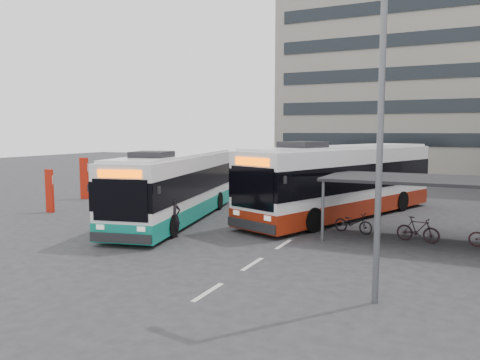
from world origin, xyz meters
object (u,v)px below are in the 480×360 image
at_px(bus_teal, 177,187).
at_px(lamp_post, 376,124).
at_px(bus_main, 343,181).
at_px(pedestrian, 174,217).

distance_m(bus_teal, lamp_post, 13.34).
relative_size(bus_main, lamp_post, 1.66).
height_order(pedestrian, lamp_post, lamp_post).
bearing_deg(pedestrian, lamp_post, -83.81).
height_order(bus_teal, lamp_post, lamp_post).
height_order(bus_teal, pedestrian, bus_teal).
xyz_separation_m(pedestrian, lamp_post, (8.72, -4.03, 3.72)).
height_order(bus_main, pedestrian, bus_main).
bearing_deg(lamp_post, bus_teal, 155.00).
xyz_separation_m(bus_main, pedestrian, (-5.19, -7.76, -0.96)).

